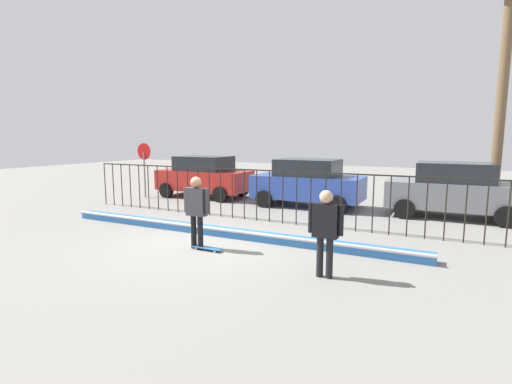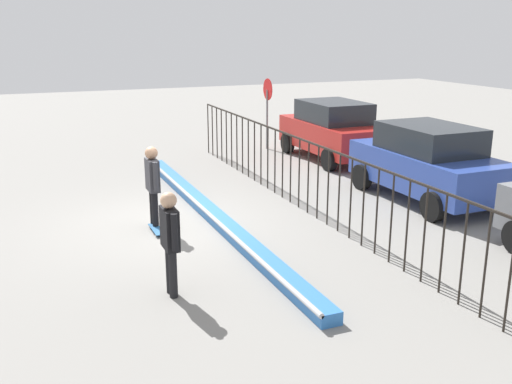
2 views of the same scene
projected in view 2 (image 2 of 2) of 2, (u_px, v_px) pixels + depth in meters
The scene contains 9 objects.
ground_plane at pixel (166, 224), 12.93m from camera, with size 60.00×60.00×0.00m, color gray.
bowl_coping_ledge at pixel (211, 213), 13.30m from camera, with size 11.00×0.40×0.27m.
perimeter_fence at pixel (299, 165), 13.86m from camera, with size 14.04×0.04×1.70m.
skateboarder at pixel (153, 180), 12.42m from camera, with size 0.72×0.27×1.79m.
skateboard at pixel (157, 229), 12.41m from camera, with size 0.80×0.20×0.07m.
camera_operator at pixel (170, 234), 9.22m from camera, with size 0.70×0.26×1.73m.
parked_car_red at pixel (333, 130), 19.16m from camera, with size 4.30×2.12×1.90m.
parked_car_blue at pixel (428, 162), 14.52m from camera, with size 4.30×2.12×1.90m.
stop_sign at pixel (267, 104), 20.62m from camera, with size 0.76×0.07×2.50m.
Camera 2 is at (12.09, -2.86, 4.18)m, focal length 40.96 mm.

